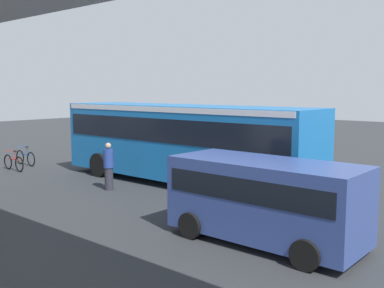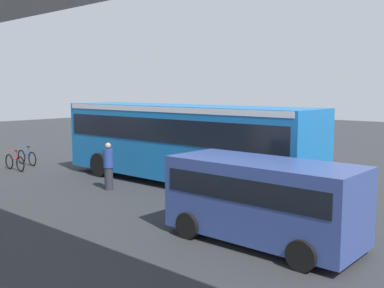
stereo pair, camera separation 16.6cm
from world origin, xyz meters
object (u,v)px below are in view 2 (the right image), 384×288
Objects in this scene: city_bus at (182,137)px; pedestrian at (109,167)px; parked_van at (263,196)px; bicycle_red at (15,162)px; bicycle_blue at (27,158)px.

city_bus is 3.14m from pedestrian.
parked_van is 14.22m from bicycle_red.
pedestrian is (-6.58, -0.32, 0.51)m from bicycle_red.
bicycle_red and bicycle_blue have the same top height.
bicycle_red is 1.00× the size of bicycle_blue.
pedestrian is at bearing -177.26° from bicycle_red.
bicycle_red is (7.91, 2.98, -1.51)m from city_bus.
bicycle_red is (14.16, -0.93, -0.81)m from parked_van.
bicycle_blue is (8.90, 1.82, -1.51)m from city_bus.
pedestrian is (1.33, 2.66, -1.00)m from city_bus.
parked_van is 2.71× the size of bicycle_blue.
bicycle_blue is (0.99, -1.15, 0.00)m from bicycle_red.
city_bus is 6.52× the size of bicycle_blue.
city_bus reaches higher than bicycle_red.
city_bus is at bearing -32.04° from parked_van.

